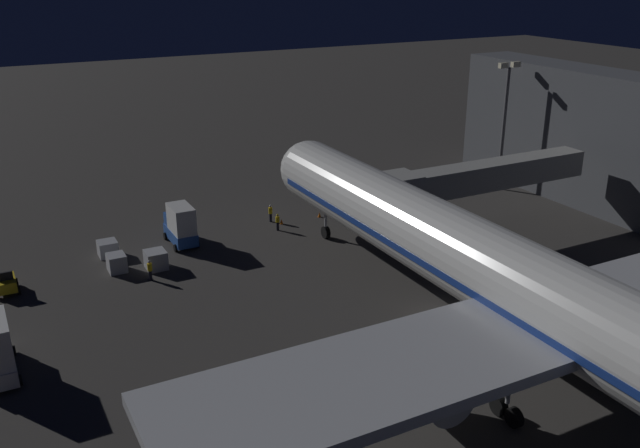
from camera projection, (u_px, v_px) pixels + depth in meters
name	position (u px, v px, depth m)	size (l,w,h in m)	color
ground_plane	(438.00, 317.00, 52.33)	(320.00, 320.00, 0.00)	#383533
airliner_at_gate	(540.00, 299.00, 42.22)	(49.71, 68.54, 19.53)	silver
jet_bridge	(472.00, 178.00, 65.36)	(23.23, 3.40, 7.54)	#9E9E99
apron_floodlight_mast	(505.00, 116.00, 78.79)	(2.90, 0.50, 14.77)	#59595E
baggage_tug_lead	(6.00, 284.00, 55.91)	(1.86, 2.55, 1.95)	yellow
catering_truck	(180.00, 225.00, 65.17)	(2.36, 4.86, 3.95)	#234C9E
baggage_container_near_belt	(108.00, 249.00, 62.93)	(1.67, 1.73, 1.44)	#B7BABF
baggage_container_mid_row	(156.00, 260.00, 60.32)	(1.74, 1.90, 1.63)	#B7BABF
baggage_container_far_row	(117.00, 263.00, 59.80)	(1.50, 1.76, 1.55)	#B7BABF
ground_crew_near_nose_gear	(150.00, 269.00, 57.98)	(0.40, 0.40, 1.84)	black
ground_crew_by_belt_loader	(278.00, 221.00, 68.85)	(0.40, 0.40, 1.74)	black
ground_crew_marshaller_fwd	(271.00, 212.00, 71.15)	(0.40, 0.40, 1.83)	black
traffic_cone_nose_port	(319.00, 215.00, 72.68)	(0.36, 0.36, 0.55)	orange
traffic_cone_nose_starboard	(281.00, 221.00, 70.76)	(0.36, 0.36, 0.55)	orange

